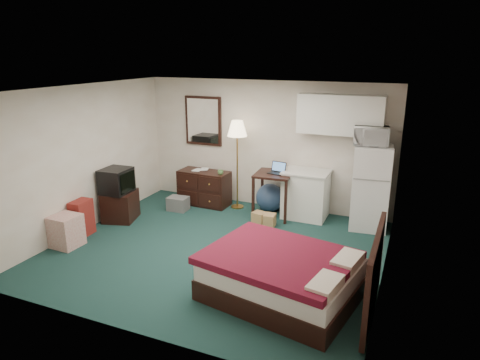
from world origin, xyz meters
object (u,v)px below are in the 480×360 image
at_px(kitchen_counter, 306,195).
at_px(suitcase, 82,218).
at_px(floor_lamp, 237,165).
at_px(desk, 273,195).
at_px(fridge, 371,187).
at_px(bed, 282,276).
at_px(dresser, 204,188).
at_px(tv_stand, 120,206).

xyz_separation_m(kitchen_counter, suitcase, (-3.29, -2.29, -0.13)).
relative_size(floor_lamp, suitcase, 2.84).
height_order(desk, suitcase, desk).
height_order(fridge, bed, fridge).
height_order(kitchen_counter, suitcase, kitchen_counter).
bearing_deg(suitcase, desk, 34.63).
height_order(floor_lamp, desk, floor_lamp).
relative_size(floor_lamp, bed, 0.97).
distance_m(kitchen_counter, bed, 2.85).
height_order(desk, bed, desk).
distance_m(dresser, desk, 1.51).
distance_m(bed, tv_stand, 3.81).
bearing_deg(tv_stand, bed, -37.03).
xyz_separation_m(fridge, suitcase, (-4.44, -2.23, -0.44)).
distance_m(floor_lamp, kitchen_counter, 1.46).
bearing_deg(suitcase, fridge, 23.66).
height_order(floor_lamp, tv_stand, floor_lamp).
distance_m(desk, suitcase, 3.43).
bearing_deg(bed, suitcase, -177.03).
distance_m(floor_lamp, fridge, 2.55).
bearing_deg(tv_stand, kitchen_counter, 8.71).
xyz_separation_m(dresser, desk, (1.51, -0.09, 0.07)).
distance_m(floor_lamp, bed, 3.38).
distance_m(floor_lamp, tv_stand, 2.35).
xyz_separation_m(floor_lamp, kitchen_counter, (1.39, 0.01, -0.44)).
distance_m(fridge, suitcase, 4.99).
distance_m(fridge, bed, 2.89).
relative_size(kitchen_counter, suitcase, 1.41).
distance_m(tv_stand, suitcase, 0.85).
relative_size(desk, bed, 0.47).
xyz_separation_m(tv_stand, suitcase, (-0.15, -0.83, 0.04)).
bearing_deg(suitcase, dresser, 58.02).
bearing_deg(dresser, floor_lamp, 9.71).
height_order(fridge, tv_stand, fridge).
height_order(bed, suitcase, suitcase).
distance_m(dresser, bed, 3.68).
xyz_separation_m(bed, tv_stand, (-3.56, 1.36, -0.02)).
bearing_deg(bed, desk, 121.73).
bearing_deg(floor_lamp, dresser, -172.44).
bearing_deg(desk, fridge, 0.49).
relative_size(kitchen_counter, tv_stand, 1.48).
relative_size(dresser, floor_lamp, 0.59).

